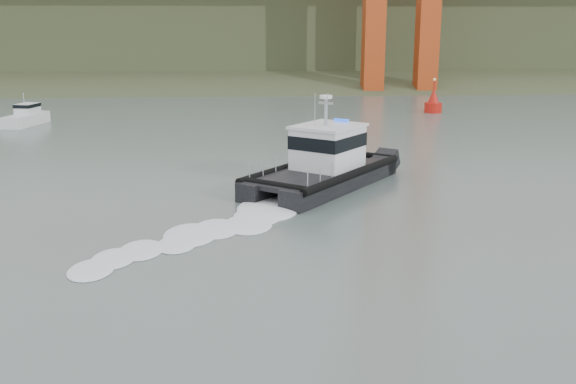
# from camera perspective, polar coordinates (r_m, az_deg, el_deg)

# --- Properties ---
(ground) EXTENTS (400.00, 400.00, 0.00)m
(ground) POSITION_cam_1_polar(r_m,az_deg,el_deg) (22.45, -1.15, -10.12)
(ground) COLOR #576761
(ground) RESTS_ON ground
(headlands) EXTENTS (500.00, 105.36, 27.12)m
(headlands) POSITION_cam_1_polar(r_m,az_deg,el_deg) (145.94, -3.55, 13.37)
(headlands) COLOR #354326
(headlands) RESTS_ON ground
(patrol_boat) EXTENTS (10.55, 11.88, 5.69)m
(patrol_boat) POSITION_cam_1_polar(r_m,az_deg,el_deg) (38.81, 3.27, 2.59)
(patrol_boat) COLOR black
(patrol_boat) RESTS_ON ground
(motorboat) EXTENTS (3.19, 6.31, 3.31)m
(motorboat) POSITION_cam_1_polar(r_m,az_deg,el_deg) (69.22, -22.24, 6.21)
(motorboat) COLOR silver
(motorboat) RESTS_ON ground
(nav_buoy) EXTENTS (1.98, 1.98, 4.13)m
(nav_buoy) POSITION_cam_1_polar(r_m,az_deg,el_deg) (75.80, 12.79, 7.72)
(nav_buoy) COLOR #B2150C
(nav_buoy) RESTS_ON ground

